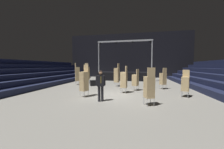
# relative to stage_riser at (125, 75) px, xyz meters

# --- Properties ---
(ground_plane) EXTENTS (22.00, 30.00, 0.10)m
(ground_plane) POSITION_rel_stage_riser_xyz_m (0.00, -10.36, -0.69)
(ground_plane) COLOR gray
(arena_end_wall) EXTENTS (22.00, 0.30, 8.00)m
(arena_end_wall) POSITION_rel_stage_riser_xyz_m (0.00, 4.64, 3.36)
(arena_end_wall) COLOR black
(arena_end_wall) RESTS_ON ground_plane
(bleacher_bank_left) EXTENTS (4.50, 24.00, 2.70)m
(bleacher_bank_left) POSITION_rel_stage_riser_xyz_m (-8.75, -9.36, 0.71)
(bleacher_bank_left) COLOR #191E38
(bleacher_bank_left) RESTS_ON ground_plane
(stage_riser) EXTENTS (7.80, 3.57, 5.55)m
(stage_riser) POSITION_rel_stage_riser_xyz_m (0.00, 0.00, 0.00)
(stage_riser) COLOR black
(stage_riser) RESTS_ON ground_plane
(man_with_tie) EXTENTS (0.56, 0.37, 1.79)m
(man_with_tie) POSITION_rel_stage_riser_xyz_m (-0.27, -12.13, 0.38)
(man_with_tie) COLOR black
(man_with_tie) RESTS_ON ground_plane
(chair_stack_front_left) EXTENTS (0.59, 0.59, 2.14)m
(chair_stack_front_left) POSITION_rel_stage_riser_xyz_m (-1.67, -11.24, 0.42)
(chair_stack_front_left) COLOR #B2B5BA
(chair_stack_front_left) RESTS_ON ground_plane
(chair_stack_front_right) EXTENTS (0.54, 0.54, 2.31)m
(chair_stack_front_right) POSITION_rel_stage_riser_xyz_m (-0.26, -6.45, 0.51)
(chair_stack_front_right) COLOR #B2B5BA
(chair_stack_front_right) RESTS_ON ground_plane
(chair_stack_mid_left) EXTENTS (0.47, 0.47, 2.39)m
(chair_stack_mid_left) POSITION_rel_stage_riser_xyz_m (-4.13, -4.68, 0.55)
(chair_stack_mid_left) COLOR #B2B5BA
(chair_stack_mid_left) RESTS_ON ground_plane
(chair_stack_mid_right) EXTENTS (0.59, 0.59, 1.79)m
(chair_stack_mid_right) POSITION_rel_stage_riser_xyz_m (1.63, -8.35, 0.26)
(chair_stack_mid_right) COLOR #B2B5BA
(chair_stack_mid_right) RESTS_ON ground_plane
(chair_stack_mid_centre) EXTENTS (0.58, 0.58, 1.79)m
(chair_stack_mid_centre) POSITION_rel_stage_riser_xyz_m (4.88, -10.03, 0.26)
(chair_stack_mid_centre) COLOR #B2B5BA
(chair_stack_mid_centre) RESTS_ON ground_plane
(chair_stack_rear_left) EXTENTS (0.57, 0.57, 1.96)m
(chair_stack_rear_left) POSITION_rel_stage_riser_xyz_m (2.39, -12.36, 0.34)
(chair_stack_rear_left) COLOR #B2B5BA
(chair_stack_rear_left) RESTS_ON ground_plane
(chair_stack_rear_right) EXTENTS (0.61, 0.61, 2.39)m
(chair_stack_rear_right) POSITION_rel_stage_riser_xyz_m (-4.69, -6.16, 0.55)
(chair_stack_rear_right) COLOR #B2B5BA
(chair_stack_rear_right) RESTS_ON ground_plane
(chair_stack_rear_centre) EXTENTS (0.51, 0.51, 2.05)m
(chair_stack_rear_centre) POSITION_rel_stage_riser_xyz_m (0.79, -9.50, 0.38)
(chair_stack_rear_centre) COLOR #B2B5BA
(chair_stack_rear_centre) RESTS_ON ground_plane
(chair_stack_aisle_left) EXTENTS (0.61, 0.61, 1.88)m
(chair_stack_aisle_left) POSITION_rel_stage_riser_xyz_m (4.02, -7.20, 0.30)
(chair_stack_aisle_left) COLOR #B2B5BA
(chair_stack_aisle_left) RESTS_ON ground_plane
(equipment_road_case) EXTENTS (1.08, 0.99, 0.56)m
(equipment_road_case) POSITION_rel_stage_riser_xyz_m (-2.60, -6.45, -0.36)
(equipment_road_case) COLOR black
(equipment_road_case) RESTS_ON ground_plane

